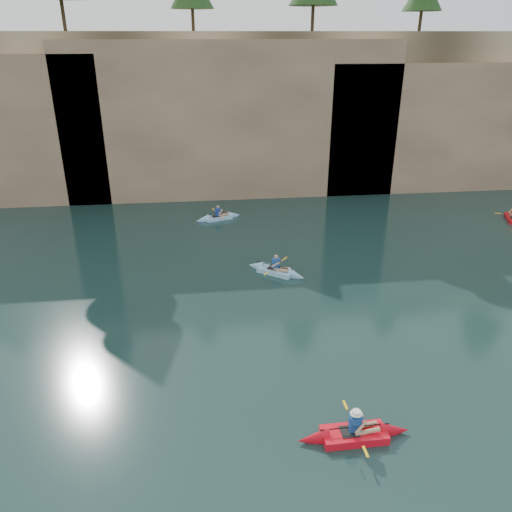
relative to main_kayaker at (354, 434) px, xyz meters
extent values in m
plane|color=black|center=(-3.69, 2.95, -0.18)|extent=(160.00, 160.00, 0.00)
cube|color=tan|center=(-3.69, 32.95, 5.82)|extent=(70.00, 16.00, 12.00)
cube|color=tan|center=(-1.69, 25.55, 5.52)|extent=(24.00, 2.40, 11.40)
cube|color=tan|center=(18.31, 25.55, 4.74)|extent=(26.00, 2.40, 9.84)
cube|color=black|center=(-7.69, 24.90, 1.42)|extent=(3.50, 1.00, 3.20)
cube|color=black|center=(6.31, 24.90, 2.07)|extent=(5.00, 1.00, 4.50)
cube|color=red|center=(0.00, 0.00, -0.02)|extent=(2.75, 0.89, 0.31)
cone|color=red|center=(1.29, 0.02, -0.02)|extent=(0.98, 0.83, 0.82)
cone|color=red|center=(-1.29, -0.02, -0.02)|extent=(0.98, 0.83, 0.82)
cube|color=black|center=(-0.15, 0.00, 0.11)|extent=(0.56, 0.52, 0.04)
cube|color=navy|center=(0.00, 0.00, 0.41)|extent=(0.36, 0.23, 0.52)
sphere|color=tan|center=(0.00, 0.00, 0.78)|extent=(0.22, 0.22, 0.22)
cylinder|color=black|center=(0.00, 0.00, 0.28)|extent=(2.18, 0.07, 0.04)
cube|color=yellow|center=(-0.01, 0.99, 0.28)|extent=(0.09, 0.42, 0.02)
cube|color=yellow|center=(0.01, -0.99, 0.28)|extent=(0.09, 0.42, 0.02)
cylinder|color=white|center=(0.00, 0.00, 0.82)|extent=(0.37, 0.37, 0.10)
cube|color=#8CC3EA|center=(-0.61, 11.69, -0.03)|extent=(2.52, 2.15, 0.29)
cone|color=#8CC3EA|center=(0.35, 10.98, -0.03)|extent=(1.18, 1.16, 0.78)
cone|color=#8CC3EA|center=(-1.56, 12.39, -0.03)|extent=(1.18, 1.16, 0.78)
cube|color=black|center=(-0.73, 11.77, 0.08)|extent=(0.73, 0.72, 0.04)
cube|color=#1B4496|center=(-0.61, 11.69, 0.38)|extent=(0.42, 0.40, 0.52)
sphere|color=tan|center=(-0.61, 11.69, 0.76)|extent=(0.22, 0.22, 0.22)
cylinder|color=black|center=(-0.61, 11.69, 0.25)|extent=(1.88, 1.40, 0.04)
cube|color=yellow|center=(0.02, 12.54, 0.25)|extent=(0.31, 0.39, 0.02)
cube|color=yellow|center=(-1.23, 10.84, 0.25)|extent=(0.31, 0.39, 0.02)
cone|color=red|center=(16.71, 18.86, -0.04)|extent=(1.01, 1.11, 0.74)
cube|color=yellow|center=(15.36, 18.07, 0.24)|extent=(0.42, 0.22, 0.02)
cube|color=#96CBFC|center=(-3.16, 20.23, -0.04)|extent=(2.53, 1.44, 0.26)
cone|color=#96CBFC|center=(-2.08, 20.58, -0.04)|extent=(1.03, 0.94, 0.72)
cone|color=#96CBFC|center=(-4.25, 19.89, -0.04)|extent=(1.03, 0.94, 0.72)
cube|color=black|center=(-3.31, 20.19, 0.06)|extent=(0.66, 0.59, 0.04)
cube|color=navy|center=(-3.16, 20.23, 0.34)|extent=(0.38, 0.30, 0.48)
sphere|color=tan|center=(-3.16, 20.23, 0.68)|extent=(0.20, 0.20, 0.20)
cylinder|color=black|center=(-3.16, 20.23, 0.23)|extent=(2.04, 0.67, 0.04)
cube|color=yellow|center=(-3.45, 21.15, 0.23)|extent=(0.20, 0.42, 0.02)
cube|color=yellow|center=(-2.87, 19.31, 0.23)|extent=(0.20, 0.42, 0.02)
camera|label=1|loc=(-4.37, -11.26, 11.23)|focal=35.00mm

